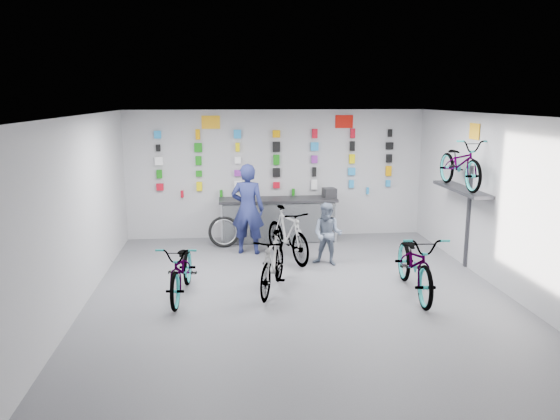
{
  "coord_description": "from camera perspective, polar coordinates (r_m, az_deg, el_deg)",
  "views": [
    {
      "loc": [
        -1.23,
        -8.7,
        3.28
      ],
      "look_at": [
        -0.18,
        1.4,
        1.18
      ],
      "focal_mm": 35.0,
      "sensor_mm": 36.0,
      "label": 1
    }
  ],
  "objects": [
    {
      "name": "sign_side",
      "position": [
        10.98,
        19.65,
        7.75
      ],
      "size": [
        0.02,
        0.4,
        0.3
      ],
      "primitive_type": "cube",
      "color": "#FFB119",
      "rests_on": "wall_right"
    },
    {
      "name": "wall_front",
      "position": [
        5.17,
        8.25,
        -8.53
      ],
      "size": [
        7.0,
        0.0,
        7.0
      ],
      "primitive_type": "plane",
      "rotation": [
        -1.57,
        0.0,
        0.0
      ],
      "color": "#B9B9BC",
      "rests_on": "floor"
    },
    {
      "name": "bike_left",
      "position": [
        9.25,
        -10.19,
        -6.08
      ],
      "size": [
        0.81,
        1.89,
        0.97
      ],
      "primitive_type": "imported",
      "rotation": [
        0.0,
        0.0,
        -0.09
      ],
      "color": "gray",
      "rests_on": "floor"
    },
    {
      "name": "sign_right",
      "position": [
        13.0,
        6.72,
        9.16
      ],
      "size": [
        0.42,
        0.02,
        0.3
      ],
      "primitive_type": "cube",
      "color": "red",
      "rests_on": "wall_back"
    },
    {
      "name": "customer",
      "position": [
        10.83,
        5.01,
        -2.53
      ],
      "size": [
        0.75,
        0.69,
        1.25
      ],
      "primitive_type": "imported",
      "rotation": [
        0.0,
        0.0,
        -0.46
      ],
      "color": "slate",
      "rests_on": "floor"
    },
    {
      "name": "bike_wall",
      "position": [
        10.93,
        18.34,
        4.67
      ],
      "size": [
        0.63,
        1.8,
        0.95
      ],
      "primitive_type": "imported",
      "color": "gray",
      "rests_on": "wall_bracket"
    },
    {
      "name": "counter",
      "position": [
        12.62,
        -0.2,
        -1.09
      ],
      "size": [
        2.7,
        0.66,
        1.0
      ],
      "color": "black",
      "rests_on": "floor"
    },
    {
      "name": "bike_center",
      "position": [
        9.34,
        -0.77,
        -5.56
      ],
      "size": [
        0.98,
        1.75,
        1.01
      ],
      "primitive_type": "imported",
      "rotation": [
        0.0,
        0.0,
        -0.32
      ],
      "color": "gray",
      "rests_on": "floor"
    },
    {
      "name": "sign_left",
      "position": [
        12.7,
        -7.25,
        9.09
      ],
      "size": [
        0.42,
        0.02,
        0.3
      ],
      "primitive_type": "cube",
      "color": "#FFB119",
      "rests_on": "wall_back"
    },
    {
      "name": "wall_left",
      "position": [
        9.17,
        -20.16,
        -0.21
      ],
      "size": [
        0.0,
        8.0,
        8.0
      ],
      "primitive_type": "plane",
      "rotation": [
        1.57,
        0.0,
        1.57
      ],
      "color": "#B9B9BC",
      "rests_on": "floor"
    },
    {
      "name": "wall_back",
      "position": [
        12.88,
        -0.41,
        3.77
      ],
      "size": [
        7.0,
        0.0,
        7.0
      ],
      "primitive_type": "plane",
      "rotation": [
        1.57,
        0.0,
        0.0
      ],
      "color": "#B9B9BC",
      "rests_on": "floor"
    },
    {
      "name": "bike_right",
      "position": [
        9.49,
        13.97,
        -5.34
      ],
      "size": [
        0.91,
        2.16,
        1.11
      ],
      "primitive_type": "imported",
      "rotation": [
        0.0,
        0.0,
        -0.08
      ],
      "color": "gray",
      "rests_on": "floor"
    },
    {
      "name": "clerk",
      "position": [
        11.53,
        -3.39,
        0.1
      ],
      "size": [
        0.79,
        0.61,
        1.93
      ],
      "primitive_type": "imported",
      "rotation": [
        0.0,
        0.0,
        2.91
      ],
      "color": "navy",
      "rests_on": "floor"
    },
    {
      "name": "merch_wall",
      "position": [
        12.77,
        -0.46,
        5.07
      ],
      "size": [
        5.58,
        0.08,
        1.57
      ],
      "color": "red",
      "rests_on": "wall_back"
    },
    {
      "name": "spare_wheel",
      "position": [
        12.23,
        -5.87,
        -2.28
      ],
      "size": [
        0.7,
        0.27,
        0.69
      ],
      "rotation": [
        0.0,
        0.0,
        0.01
      ],
      "color": "black",
      "rests_on": "floor"
    },
    {
      "name": "floor",
      "position": [
        9.38,
        1.99,
        -8.77
      ],
      "size": [
        8.0,
        8.0,
        0.0
      ],
      "primitive_type": "plane",
      "color": "#515156",
      "rests_on": "ground"
    },
    {
      "name": "wall_bracket",
      "position": [
        11.05,
        18.52,
        1.64
      ],
      "size": [
        0.39,
        1.9,
        2.0
      ],
      "color": "#333338",
      "rests_on": "wall_right"
    },
    {
      "name": "wall_right",
      "position": [
        10.06,
        22.21,
        0.64
      ],
      "size": [
        0.0,
        8.0,
        8.0
      ],
      "primitive_type": "plane",
      "rotation": [
        1.57,
        0.0,
        -1.57
      ],
      "color": "#B9B9BC",
      "rests_on": "floor"
    },
    {
      "name": "bike_service",
      "position": [
        11.14,
        0.79,
        -2.52
      ],
      "size": [
        1.11,
        1.87,
        1.09
      ],
      "primitive_type": "imported",
      "rotation": [
        0.0,
        0.0,
        0.36
      ],
      "color": "gray",
      "rests_on": "floor"
    },
    {
      "name": "ceiling",
      "position": [
        8.79,
        2.13,
        9.88
      ],
      "size": [
        8.0,
        8.0,
        0.0
      ],
      "primitive_type": "plane",
      "rotation": [
        3.14,
        0.0,
        0.0
      ],
      "color": "white",
      "rests_on": "wall_back"
    },
    {
      "name": "register",
      "position": [
        12.67,
        5.18,
        1.8
      ],
      "size": [
        0.32,
        0.33,
        0.22
      ],
      "primitive_type": "cube",
      "rotation": [
        0.0,
        0.0,
        0.13
      ],
      "color": "black",
      "rests_on": "counter"
    }
  ]
}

